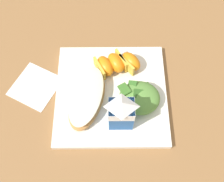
{
  "coord_description": "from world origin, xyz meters",
  "views": [
    {
      "loc": [
        0.0,
        0.3,
        0.64
      ],
      "look_at": [
        0.0,
        0.0,
        0.03
      ],
      "focal_mm": 43.66,
      "sensor_mm": 36.0,
      "label": 1
    }
  ],
  "objects_px": {
    "white_plate": "(112,94)",
    "green_salad_pile": "(140,98)",
    "cheesy_pizza_bread": "(88,98)",
    "orange_wedge_middle": "(117,63)",
    "paper_napkin": "(36,86)",
    "orange_wedge_rear": "(105,66)",
    "milk_carton": "(122,112)",
    "orange_wedge_front": "(131,62)"
  },
  "relations": [
    {
      "from": "white_plate",
      "to": "green_salad_pile",
      "type": "relative_size",
      "value": 2.68
    },
    {
      "from": "cheesy_pizza_bread",
      "to": "orange_wedge_middle",
      "type": "distance_m",
      "value": 0.12
    },
    {
      "from": "cheesy_pizza_bread",
      "to": "green_salad_pile",
      "type": "bearing_deg",
      "value": 179.53
    },
    {
      "from": "white_plate",
      "to": "green_salad_pile",
      "type": "distance_m",
      "value": 0.08
    },
    {
      "from": "cheesy_pizza_bread",
      "to": "paper_napkin",
      "type": "distance_m",
      "value": 0.15
    },
    {
      "from": "white_plate",
      "to": "orange_wedge_rear",
      "type": "xyz_separation_m",
      "value": [
        0.02,
        -0.07,
        0.03
      ]
    },
    {
      "from": "white_plate",
      "to": "milk_carton",
      "type": "distance_m",
      "value": 0.1
    },
    {
      "from": "white_plate",
      "to": "orange_wedge_middle",
      "type": "height_order",
      "value": "orange_wedge_middle"
    },
    {
      "from": "green_salad_pile",
      "to": "cheesy_pizza_bread",
      "type": "bearing_deg",
      "value": -0.47
    },
    {
      "from": "white_plate",
      "to": "orange_wedge_middle",
      "type": "xyz_separation_m",
      "value": [
        -0.01,
        -0.08,
        0.03
      ]
    },
    {
      "from": "cheesy_pizza_bread",
      "to": "orange_wedge_rear",
      "type": "relative_size",
      "value": 2.63
    },
    {
      "from": "white_plate",
      "to": "green_salad_pile",
      "type": "bearing_deg",
      "value": 161.16
    },
    {
      "from": "green_salad_pile",
      "to": "orange_wedge_middle",
      "type": "xyz_separation_m",
      "value": [
        0.05,
        -0.1,
        -0.0
      ]
    },
    {
      "from": "green_salad_pile",
      "to": "orange_wedge_front",
      "type": "bearing_deg",
      "value": -79.99
    },
    {
      "from": "white_plate",
      "to": "orange_wedge_middle",
      "type": "relative_size",
      "value": 4.01
    },
    {
      "from": "white_plate",
      "to": "orange_wedge_middle",
      "type": "distance_m",
      "value": 0.08
    },
    {
      "from": "green_salad_pile",
      "to": "orange_wedge_rear",
      "type": "xyz_separation_m",
      "value": [
        0.09,
        -0.09,
        -0.0
      ]
    },
    {
      "from": "orange_wedge_middle",
      "to": "orange_wedge_rear",
      "type": "xyz_separation_m",
      "value": [
        0.03,
        0.01,
        0.0
      ]
    },
    {
      "from": "green_salad_pile",
      "to": "milk_carton",
      "type": "bearing_deg",
      "value": 48.54
    },
    {
      "from": "cheesy_pizza_bread",
      "to": "orange_wedge_rear",
      "type": "height_order",
      "value": "orange_wedge_rear"
    },
    {
      "from": "milk_carton",
      "to": "orange_wedge_front",
      "type": "bearing_deg",
      "value": -100.38
    },
    {
      "from": "orange_wedge_rear",
      "to": "white_plate",
      "type": "bearing_deg",
      "value": 104.37
    },
    {
      "from": "white_plate",
      "to": "orange_wedge_front",
      "type": "height_order",
      "value": "orange_wedge_front"
    },
    {
      "from": "cheesy_pizza_bread",
      "to": "paper_napkin",
      "type": "height_order",
      "value": "cheesy_pizza_bread"
    },
    {
      "from": "orange_wedge_rear",
      "to": "paper_napkin",
      "type": "xyz_separation_m",
      "value": [
        0.18,
        0.04,
        -0.03
      ]
    },
    {
      "from": "orange_wedge_front",
      "to": "white_plate",
      "type": "bearing_deg",
      "value": 57.55
    },
    {
      "from": "white_plate",
      "to": "milk_carton",
      "type": "bearing_deg",
      "value": 106.09
    },
    {
      "from": "cheesy_pizza_bread",
      "to": "green_salad_pile",
      "type": "height_order",
      "value": "green_salad_pile"
    },
    {
      "from": "cheesy_pizza_bread",
      "to": "orange_wedge_middle",
      "type": "height_order",
      "value": "orange_wedge_middle"
    },
    {
      "from": "white_plate",
      "to": "paper_napkin",
      "type": "height_order",
      "value": "white_plate"
    },
    {
      "from": "white_plate",
      "to": "orange_wedge_rear",
      "type": "relative_size",
      "value": 4.01
    },
    {
      "from": "orange_wedge_front",
      "to": "orange_wedge_middle",
      "type": "height_order",
      "value": "same"
    },
    {
      "from": "cheesy_pizza_bread",
      "to": "green_salad_pile",
      "type": "distance_m",
      "value": 0.13
    },
    {
      "from": "orange_wedge_middle",
      "to": "cheesy_pizza_bread",
      "type": "bearing_deg",
      "value": 53.53
    },
    {
      "from": "green_salad_pile",
      "to": "orange_wedge_middle",
      "type": "distance_m",
      "value": 0.11
    },
    {
      "from": "green_salad_pile",
      "to": "orange_wedge_rear",
      "type": "height_order",
      "value": "green_salad_pile"
    },
    {
      "from": "green_salad_pile",
      "to": "paper_napkin",
      "type": "xyz_separation_m",
      "value": [
        0.27,
        -0.05,
        -0.03
      ]
    },
    {
      "from": "orange_wedge_middle",
      "to": "paper_napkin",
      "type": "relative_size",
      "value": 0.64
    },
    {
      "from": "orange_wedge_middle",
      "to": "paper_napkin",
      "type": "distance_m",
      "value": 0.22
    },
    {
      "from": "milk_carton",
      "to": "orange_wedge_middle",
      "type": "height_order",
      "value": "milk_carton"
    },
    {
      "from": "white_plate",
      "to": "cheesy_pizza_bread",
      "type": "xyz_separation_m",
      "value": [
        0.06,
        0.02,
        0.03
      ]
    },
    {
      "from": "milk_carton",
      "to": "paper_napkin",
      "type": "bearing_deg",
      "value": -25.06
    }
  ]
}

